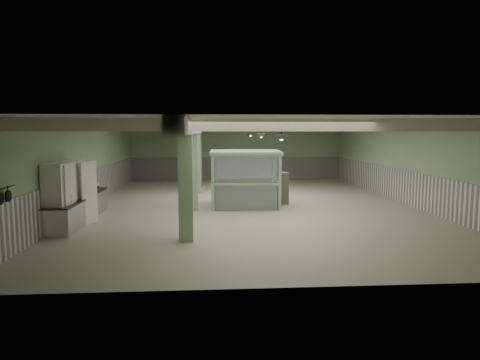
{
  "coord_description": "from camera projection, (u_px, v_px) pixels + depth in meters",
  "views": [
    {
      "loc": [
        -1.76,
        -18.56,
        3.28
      ],
      "look_at": [
        -0.58,
        -1.51,
        1.3
      ],
      "focal_mm": 32.0,
      "sensor_mm": 36.0,
      "label": 1
    }
  ],
  "objects": [
    {
      "name": "prep_counter",
      "position": [
        79.0,
        209.0,
        15.5
      ],
      "size": [
        0.88,
        5.06,
        0.91
      ],
      "color": "silver",
      "rests_on": "floor"
    },
    {
      "name": "column_b",
      "position": [
        193.0,
        167.0,
        17.52
      ],
      "size": [
        0.42,
        0.42,
        3.6
      ],
      "primitive_type": "cube",
      "color": "#9AB491",
      "rests_on": "floor"
    },
    {
      "name": "beam_b",
      "position": [
        266.0,
        126.0,
        13.54
      ],
      "size": [
        13.9,
        0.35,
        0.32
      ],
      "primitive_type": "cube",
      "color": "silver",
      "rests_on": "ceiling"
    },
    {
      "name": "guard_booth",
      "position": [
        245.0,
        168.0,
        18.54
      ],
      "size": [
        3.1,
        2.67,
        2.41
      ],
      "rotation": [
        0.0,
        0.0,
        -0.04
      ],
      "color": "#91AD8A",
      "rests_on": "floor"
    },
    {
      "name": "pendant_mid",
      "position": [
        261.0,
        136.0,
        19.07
      ],
      "size": [
        0.44,
        0.44,
        0.22
      ],
      "primitive_type": "cone",
      "rotation": [
        3.14,
        0.0,
        0.0
      ],
      "color": "#324335",
      "rests_on": "ceiling"
    },
    {
      "name": "beam_d",
      "position": [
        251.0,
        127.0,
        18.5
      ],
      "size": [
        13.9,
        0.35,
        0.32
      ],
      "primitive_type": "cube",
      "color": "silver",
      "rests_on": "ceiling"
    },
    {
      "name": "column_d",
      "position": [
        199.0,
        155.0,
        26.44
      ],
      "size": [
        0.42,
        0.42,
        3.6
      ],
      "primitive_type": "cube",
      "color": "#9AB491",
      "rests_on": "floor"
    },
    {
      "name": "skillet_far",
      "position": [
        8.0,
        196.0,
        10.8
      ],
      "size": [
        0.04,
        0.3,
        0.3
      ],
      "primitive_type": "cylinder",
      "rotation": [
        0.0,
        1.57,
        0.0
      ],
      "color": "black",
      "rests_on": "hook_rail"
    },
    {
      "name": "wall_back",
      "position": [
        237.0,
        153.0,
        28.59
      ],
      "size": [
        14.0,
        0.02,
        3.6
      ],
      "primitive_type": "cube",
      "color": "#A5BD97",
      "rests_on": "floor"
    },
    {
      "name": "wall_front",
      "position": [
        297.0,
        203.0,
        8.78
      ],
      "size": [
        14.0,
        0.02,
        3.6
      ],
      "primitive_type": "cube",
      "color": "#A5BD97",
      "rests_on": "floor"
    },
    {
      "name": "wainscot_right",
      "position": [
        405.0,
        187.0,
        19.29
      ],
      "size": [
        0.05,
        19.9,
        1.5
      ],
      "primitive_type": "cube",
      "color": "white",
      "rests_on": "floor"
    },
    {
      "name": "pitcher_far",
      "position": [
        97.0,
        185.0,
        17.63
      ],
      "size": [
        0.3,
        0.31,
        0.32
      ],
      "primitive_type": null,
      "rotation": [
        0.0,
        0.0,
        0.41
      ],
      "color": "silver",
      "rests_on": "prep_counter"
    },
    {
      "name": "beam_g",
      "position": [
        239.0,
        128.0,
        25.93
      ],
      "size": [
        13.9,
        0.35,
        0.32
      ],
      "primitive_type": "cube",
      "color": "silver",
      "rests_on": "ceiling"
    },
    {
      "name": "beam_a",
      "position": [
        278.0,
        125.0,
        11.07
      ],
      "size": [
        13.9,
        0.35,
        0.32
      ],
      "primitive_type": "cube",
      "color": "silver",
      "rests_on": "ceiling"
    },
    {
      "name": "floor",
      "position": [
        251.0,
        205.0,
        18.89
      ],
      "size": [
        20.0,
        20.0,
        0.0
      ],
      "primitive_type": "plane",
      "color": "beige",
      "rests_on": "ground"
    },
    {
      "name": "pendant_back",
      "position": [
        251.0,
        135.0,
        24.03
      ],
      "size": [
        0.44,
        0.44,
        0.22
      ],
      "primitive_type": "cone",
      "rotation": [
        3.14,
        0.0,
        0.0
      ],
      "color": "#324335",
      "rests_on": "ceiling"
    },
    {
      "name": "wainscot_left",
      "position": [
        89.0,
        190.0,
        18.33
      ],
      "size": [
        0.05,
        19.9,
        1.5
      ],
      "primitive_type": "cube",
      "color": "white",
      "rests_on": "floor"
    },
    {
      "name": "girder",
      "position": [
        193.0,
        128.0,
        18.33
      ],
      "size": [
        0.45,
        19.9,
        0.4
      ],
      "primitive_type": "cube",
      "color": "silver",
      "rests_on": "ceiling"
    },
    {
      "name": "column_a",
      "position": [
        186.0,
        181.0,
        12.57
      ],
      "size": [
        0.42,
        0.42,
        3.6
      ],
      "primitive_type": "cube",
      "color": "#9AB491",
      "rests_on": "floor"
    },
    {
      "name": "wainscot_back",
      "position": [
        237.0,
        168.0,
        28.69
      ],
      "size": [
        13.9,
        0.05,
        1.5
      ],
      "primitive_type": "cube",
      "color": "white",
      "rests_on": "floor"
    },
    {
      "name": "hook_rail",
      "position": [
        4.0,
        188.0,
        10.67
      ],
      "size": [
        0.02,
        1.2,
        0.02
      ],
      "primitive_type": "cylinder",
      "rotation": [
        1.57,
        0.0,
        0.0
      ],
      "color": "black",
      "rests_on": "wall_left"
    },
    {
      "name": "orange_bowl",
      "position": [
        85.0,
        192.0,
        16.48
      ],
      "size": [
        0.26,
        0.26,
        0.08
      ],
      "primitive_type": "cylinder",
      "rotation": [
        0.0,
        0.0,
        0.26
      ],
      "color": "#B2B2B7",
      "rests_on": "prep_counter"
    },
    {
      "name": "wall_right",
      "position": [
        406.0,
        164.0,
        19.17
      ],
      "size": [
        0.02,
        20.0,
        3.6
      ],
      "primitive_type": "cube",
      "color": "#A5BD97",
      "rests_on": "floor"
    },
    {
      "name": "beam_c",
      "position": [
        257.0,
        127.0,
        16.02
      ],
      "size": [
        13.9,
        0.35,
        0.32
      ],
      "primitive_type": "cube",
      "color": "silver",
      "rests_on": "ceiling"
    },
    {
      "name": "ceiling",
      "position": [
        251.0,
        123.0,
        18.48
      ],
      "size": [
        14.0,
        20.0,
        0.02
      ],
      "primitive_type": "cube",
      "color": "silver",
      "rests_on": "wall_back"
    },
    {
      "name": "pendant_front",
      "position": [
        281.0,
        138.0,
        13.62
      ],
      "size": [
        0.44,
        0.44,
        0.22
      ],
      "primitive_type": "cone",
      "rotation": [
        3.14,
        0.0,
        0.0
      ],
      "color": "#324335",
      "rests_on": "ceiling"
    },
    {
      "name": "column_c",
      "position": [
        196.0,
        159.0,
        22.48
      ],
      "size": [
        0.42,
        0.42,
        3.6
      ],
      "primitive_type": "cube",
      "color": "#9AB491",
      "rests_on": "floor"
    },
    {
      "name": "beam_e",
      "position": [
        246.0,
        128.0,
        20.98
      ],
      "size": [
        13.9,
        0.35,
        0.32
      ],
      "primitive_type": "cube",
      "color": "silver",
      "rests_on": "ceiling"
    },
    {
      "name": "skillet_near",
      "position": [
        0.0,
        199.0,
        10.39
      ],
      "size": [
        0.04,
        0.31,
        0.31
      ],
      "primitive_type": "cylinder",
      "rotation": [
        0.0,
        1.57,
        0.0
      ],
      "color": "black",
      "rests_on": "hook_rail"
    },
    {
      "name": "veg_colander",
      "position": [
        79.0,
        193.0,
        15.64
      ],
      "size": [
        0.51,
        0.51,
        0.18
      ],
      "primitive_type": null,
      "rotation": [
        0.0,
        0.0,
        0.35
      ],
      "color": "#404045",
      "rests_on": "prep_counter"
    },
    {
      "name": "pitcher_near",
      "position": [
        71.0,
        198.0,
        14.29
      ],
      "size": [
        0.22,
        0.25,
        0.3
      ],
      "primitive_type": null,
      "rotation": [
        0.0,
        0.0,
        0.08
      ],
      "color": "silver",
      "rests_on": "prep_counter"
    },
    {
      "name": "wall_left",
      "position": [
        88.0,
        165.0,
        18.2
      ],
      "size": [
        0.02,
        20.0,
        3.6
      ],
      "primitive_type": "cube",
      "color": "#A5BD97",
      "rests_on": "floor"
    },
    {
      "name": "filing_cabinet",
      "position": [
        282.0,
        188.0,
        19.2
      ],
      "size": [
        0.48,
        0.67,
        1.42
      ],
      "primitive_type": "cube",
      "rotation": [
        0.0,
        0.0,
        0.04
      ],
      "color": "#606050",
      "rests_on": "floor"
    },
    {
      "name": "beam_f",
      "position": [
        242.0,
        128.0,
        23.45
      ],
      "size": [
        13.9,
        0.35,
        0.32
      ],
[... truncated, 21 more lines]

